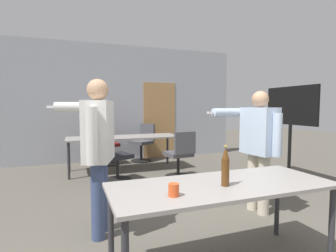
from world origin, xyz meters
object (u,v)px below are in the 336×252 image
(person_left_plaid, at_px, (97,143))
(tv_screen, at_px, (291,121))
(office_chair_near_pushed, at_px, (143,143))
(beer_bottle, at_px, (225,167))
(office_chair_far_left, at_px, (105,146))
(drink_cup, at_px, (174,190))
(office_chair_side_rolled, at_px, (114,158))
(office_chair_far_right, at_px, (180,156))
(person_right_polo, at_px, (258,141))

(person_left_plaid, bearing_deg, tv_screen, -57.57)
(person_left_plaid, bearing_deg, office_chair_near_pushed, -4.06)
(tv_screen, height_order, beer_bottle, tv_screen)
(office_chair_far_left, xyz_separation_m, drink_cup, (-0.05, -4.64, 0.35))
(office_chair_side_rolled, bearing_deg, beer_bottle, -14.00)
(office_chair_side_rolled, bearing_deg, drink_cup, -22.97)
(tv_screen, distance_m, office_chair_near_pushed, 3.50)
(office_chair_far_left, distance_m, office_chair_near_pushed, 0.98)
(office_chair_near_pushed, height_order, office_chair_far_right, office_chair_near_pushed)
(person_left_plaid, distance_m, office_chair_near_pushed, 3.95)
(tv_screen, bearing_deg, drink_cup, -56.84)
(tv_screen, height_order, office_chair_near_pushed, tv_screen)
(tv_screen, height_order, office_chair_far_left, tv_screen)
(office_chair_side_rolled, xyz_separation_m, drink_cup, (-0.04, -3.14, 0.36))
(office_chair_far_left, relative_size, beer_bottle, 2.84)
(person_left_plaid, bearing_deg, office_chair_side_rolled, 4.79)
(office_chair_far_right, bearing_deg, person_right_polo, -86.61)
(office_chair_side_rolled, xyz_separation_m, beer_bottle, (0.44, -3.06, 0.47))
(office_chair_side_rolled, relative_size, drink_cup, 10.02)
(person_right_polo, xyz_separation_m, office_chair_far_left, (-1.55, 3.59, -0.50))
(tv_screen, distance_m, office_chair_far_left, 4.09)
(person_right_polo, xyz_separation_m, drink_cup, (-1.60, -1.05, -0.16))
(person_right_polo, bearing_deg, office_chair_far_left, 17.31)
(person_right_polo, height_order, office_chair_far_right, person_right_polo)
(person_left_plaid, bearing_deg, office_chair_far_left, 10.02)
(tv_screen, height_order, office_chair_far_right, tv_screen)
(beer_bottle, xyz_separation_m, drink_cup, (-0.48, -0.08, -0.11))
(person_right_polo, relative_size, office_chair_side_rolled, 1.72)
(office_chair_near_pushed, bearing_deg, office_chair_far_left, 64.44)
(person_left_plaid, height_order, office_chair_near_pushed, person_left_plaid)
(office_chair_far_right, bearing_deg, person_left_plaid, -140.26)
(office_chair_far_left, height_order, beer_bottle, beer_bottle)
(tv_screen, relative_size, office_chair_side_rolled, 1.91)
(person_left_plaid, xyz_separation_m, office_chair_side_rolled, (0.47, 2.01, -0.57))
(person_left_plaid, relative_size, drink_cup, 18.17)
(office_chair_far_left, height_order, office_chair_near_pushed, office_chair_near_pushed)
(person_right_polo, height_order, person_left_plaid, person_left_plaid)
(office_chair_side_rolled, relative_size, beer_bottle, 2.79)
(tv_screen, bearing_deg, office_chair_far_left, -129.57)
(drink_cup, bearing_deg, person_left_plaid, 110.67)
(beer_bottle, height_order, drink_cup, beer_bottle)
(drink_cup, bearing_deg, office_chair_side_rolled, 89.31)
(person_right_polo, xyz_separation_m, office_chair_near_pushed, (-0.57, 3.71, -0.50))
(office_chair_far_left, bearing_deg, person_right_polo, 13.29)
(tv_screen, relative_size, person_right_polo, 1.11)
(person_right_polo, height_order, drink_cup, person_right_polo)
(drink_cup, bearing_deg, person_right_polo, 33.26)
(office_chair_far_right, distance_m, drink_cup, 3.20)
(office_chair_near_pushed, bearing_deg, tv_screen, -174.20)
(person_right_polo, distance_m, office_chair_near_pushed, 3.79)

